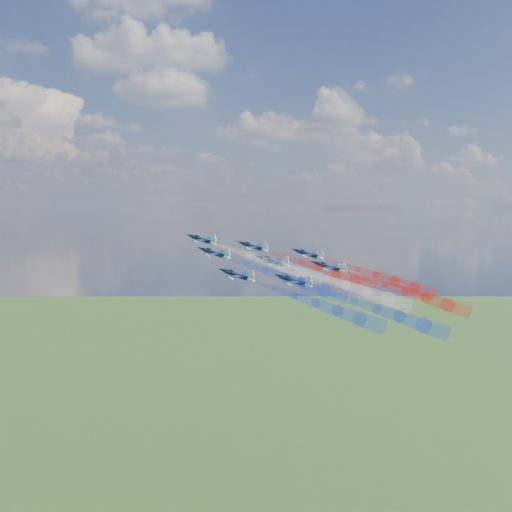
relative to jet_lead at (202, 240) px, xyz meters
name	(u,v)px	position (x,y,z in m)	size (l,w,h in m)	color
jet_lead	(202,240)	(0.00, 0.00, 0.00)	(8.92, 11.15, 2.97)	black
trail_lead	(266,261)	(13.57, -15.96, -5.08)	(3.72, 33.26, 3.72)	white
jet_inner_left	(215,253)	(0.26, -13.36, -2.93)	(8.92, 11.15, 2.97)	black
trail_inner_left	(284,277)	(13.84, -29.33, -8.00)	(3.72, 33.26, 3.72)	blue
jet_inner_right	(253,247)	(15.00, -0.61, -2.21)	(8.92, 11.15, 2.97)	black
trail_inner_right	(318,268)	(28.57, -16.57, -7.29)	(3.72, 33.26, 3.72)	red
jet_outer_left	(238,275)	(2.16, -28.33, -7.29)	(8.92, 11.15, 2.97)	black
trail_outer_left	(315,303)	(15.73, -44.29, -12.37)	(3.72, 33.26, 3.72)	blue
jet_center_third	(273,261)	(15.06, -17.57, -5.08)	(8.92, 11.15, 2.97)	black
trail_center_third	(346,285)	(28.63, -33.53, -10.16)	(3.72, 33.26, 3.72)	white
jet_outer_right	(309,254)	(31.14, -3.39, -4.56)	(8.92, 11.15, 2.97)	black
trail_outer_right	(376,275)	(44.71, -19.35, -9.64)	(3.72, 33.26, 3.72)	red
jet_rear_left	(294,281)	(15.31, -32.37, -8.71)	(8.92, 11.15, 2.97)	black
trail_rear_left	(376,309)	(28.88, -48.33, -13.79)	(3.72, 33.26, 3.72)	blue
jet_rear_right	(330,267)	(30.71, -19.10, -6.99)	(8.92, 11.15, 2.97)	black
trail_rear_right	(405,291)	(44.28, -35.06, -12.06)	(3.72, 33.26, 3.72)	red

